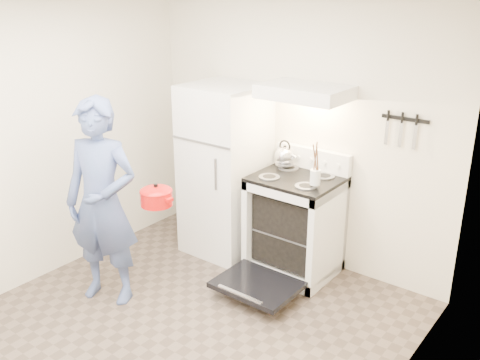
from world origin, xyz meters
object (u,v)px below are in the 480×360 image
Objects in this scene: stove_body at (295,227)px; refrigerator at (225,170)px; person at (102,203)px; dutch_oven at (156,198)px; tea_kettle at (285,154)px.

refrigerator is at bearing -178.23° from stove_body.
dutch_oven is at bearing 21.15° from person.
stove_body is 0.52× the size of person.
refrigerator is 0.65m from tea_kettle.
tea_kettle reaches higher than dutch_oven.
refrigerator reaches higher than dutch_oven.
person is at bearing -127.59° from stove_body.
person is at bearing -118.38° from tea_kettle.
dutch_oven is at bearing -123.94° from stove_body.
stove_body is at bearing 31.61° from person.
refrigerator is 1.04m from dutch_oven.
dutch_oven is (0.33, 0.30, 0.03)m from person.
dutch_oven reaches higher than stove_body.
stove_body is 3.41× the size of tea_kettle.
person reaches higher than tea_kettle.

